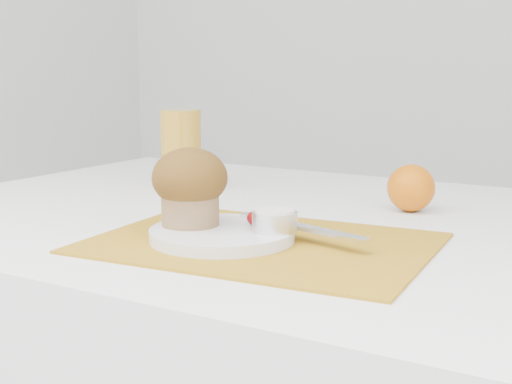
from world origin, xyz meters
The scene contains 10 objects.
placemat centered at (0.03, -0.11, 0.75)m, with size 0.40×0.29×0.00m, color #A57416.
plate centered at (-0.01, -0.13, 0.76)m, with size 0.18×0.18×0.01m, color silver.
ramekin centered at (0.05, -0.11, 0.78)m, with size 0.05×0.05×0.02m, color silver.
cream centered at (0.05, -0.11, 0.79)m, with size 0.05×0.05×0.01m, color silver.
raspberry_near centered at (0.01, -0.09, 0.78)m, with size 0.02×0.02×0.02m, color #5C0205.
raspberry_far centered at (0.04, -0.08, 0.78)m, with size 0.02×0.02×0.02m, color #5B0213.
butter_knife centered at (0.07, -0.08, 0.77)m, with size 0.20×0.02×0.00m, color silver.
orange centered at (0.12, 0.17, 0.78)m, with size 0.07×0.07×0.07m, color #D36507.
juice_glass centered at (-0.27, 0.14, 0.82)m, with size 0.07×0.07×0.14m, color #BE8C23.
muffin centered at (-0.06, -0.13, 0.82)m, with size 0.09×0.09×0.10m.
Camera 1 is at (0.45, -0.83, 0.96)m, focal length 50.00 mm.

